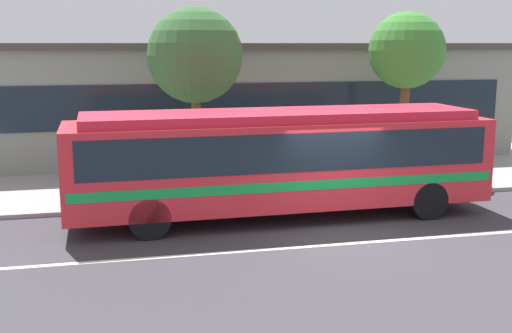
% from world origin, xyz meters
% --- Properties ---
extents(ground_plane, '(120.00, 120.00, 0.00)m').
position_xyz_m(ground_plane, '(0.00, 0.00, 0.00)').
color(ground_plane, '#3B383F').
extents(sidewalk_slab, '(60.00, 8.00, 0.12)m').
position_xyz_m(sidewalk_slab, '(0.00, 7.13, 0.06)').
color(sidewalk_slab, '#9C9494').
rests_on(sidewalk_slab, ground_plane).
extents(lane_stripe_center, '(56.00, 0.16, 0.01)m').
position_xyz_m(lane_stripe_center, '(0.00, -0.80, 0.00)').
color(lane_stripe_center, silver).
rests_on(lane_stripe_center, ground_plane).
extents(transit_bus, '(11.04, 2.79, 2.83)m').
position_xyz_m(transit_bus, '(-1.05, 1.78, 1.65)').
color(transit_bus, red).
rests_on(transit_bus, ground_plane).
extents(pedestrian_waiting_near_sign, '(0.46, 0.46, 1.78)m').
position_xyz_m(pedestrian_waiting_near_sign, '(-2.22, 5.05, 1.17)').
color(pedestrian_waiting_near_sign, '#332735').
rests_on(pedestrian_waiting_near_sign, sidewalk_slab).
extents(bus_stop_sign, '(0.11, 0.44, 2.56)m').
position_xyz_m(bus_stop_sign, '(1.94, 3.71, 1.76)').
color(bus_stop_sign, gray).
rests_on(bus_stop_sign, sidewalk_slab).
extents(street_tree_near_stop, '(2.96, 2.96, 5.55)m').
position_xyz_m(street_tree_near_stop, '(-2.72, 5.83, 4.16)').
color(street_tree_near_stop, brown).
rests_on(street_tree_near_stop, sidewalk_slab).
extents(street_tree_mid_block, '(2.56, 2.56, 5.48)m').
position_xyz_m(street_tree_mid_block, '(4.41, 5.93, 4.27)').
color(street_tree_mid_block, brown).
rests_on(street_tree_mid_block, sidewalk_slab).
extents(station_building, '(21.96, 8.27, 4.56)m').
position_xyz_m(station_building, '(-0.42, 12.33, 2.29)').
color(station_building, gray).
rests_on(station_building, ground_plane).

